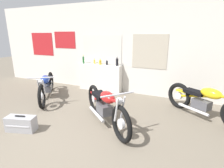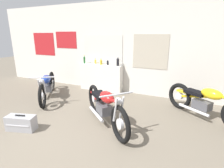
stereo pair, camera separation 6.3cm
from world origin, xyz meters
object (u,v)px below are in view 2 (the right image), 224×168
at_px(bottle_leftmost, 84,60).
at_px(motorcycle_yellow, 205,102).
at_px(bottle_rightmost, 118,62).
at_px(motorcycle_blue, 47,85).
at_px(bottle_center, 101,62).
at_px(hard_case_silver, 21,123).
at_px(bottle_left_center, 95,61).
at_px(motorcycle_red, 105,106).
at_px(bottle_right_center, 108,63).

height_order(bottle_leftmost, motorcycle_yellow, bottle_leftmost).
xyz_separation_m(bottle_rightmost, motorcycle_blue, (-1.71, -1.26, -0.62)).
distance_m(bottle_center, motorcycle_yellow, 3.19).
height_order(motorcycle_blue, hard_case_silver, motorcycle_blue).
bearing_deg(bottle_left_center, bottle_leftmost, -165.72).
bearing_deg(bottle_rightmost, bottle_center, -179.38).
bearing_deg(hard_case_silver, bottle_rightmost, 73.95).
distance_m(bottle_leftmost, bottle_left_center, 0.38).
distance_m(motorcycle_red, hard_case_silver, 1.68).
distance_m(motorcycle_blue, motorcycle_yellow, 4.17).
bearing_deg(motorcycle_red, bottle_leftmost, 131.99).
height_order(bottle_leftmost, hard_case_silver, bottle_leftmost).
xyz_separation_m(bottle_rightmost, hard_case_silver, (-0.83, -2.89, -0.86)).
bearing_deg(motorcycle_yellow, hard_case_silver, -148.17).
bearing_deg(hard_case_silver, bottle_left_center, 90.20).
relative_size(motorcycle_yellow, hard_case_silver, 2.82).
xyz_separation_m(motorcycle_yellow, hard_case_silver, (-3.27, -2.03, -0.25)).
xyz_separation_m(bottle_right_center, bottle_rightmost, (0.36, -0.03, 0.06)).
distance_m(motorcycle_yellow, hard_case_silver, 3.86).
bearing_deg(bottle_center, motorcycle_yellow, -15.66).
bearing_deg(bottle_leftmost, motorcycle_yellow, -12.87).
height_order(bottle_center, bottle_right_center, bottle_center).
distance_m(bottle_right_center, hard_case_silver, 3.06).
height_order(bottle_right_center, motorcycle_red, bottle_right_center).
distance_m(bottle_rightmost, hard_case_silver, 3.12).
relative_size(bottle_leftmost, bottle_right_center, 1.66).
distance_m(bottle_leftmost, bottle_right_center, 0.85).
bearing_deg(motorcycle_red, motorcycle_yellow, 30.72).
bearing_deg(bottle_left_center, hard_case_silver, -89.80).
xyz_separation_m(bottle_center, motorcycle_yellow, (3.03, -0.85, -0.57)).
xyz_separation_m(bottle_leftmost, motorcycle_red, (1.76, -1.96, -0.60)).
distance_m(bottle_leftmost, hard_case_silver, 3.02).
xyz_separation_m(bottle_left_center, motorcycle_blue, (-0.87, -1.34, -0.56)).
height_order(motorcycle_blue, motorcycle_yellow, motorcycle_yellow).
bearing_deg(motorcycle_blue, bottle_center, 48.23).
bearing_deg(motorcycle_blue, hard_case_silver, -61.67).
relative_size(bottle_center, motorcycle_yellow, 0.11).
xyz_separation_m(bottle_right_center, motorcycle_blue, (-1.34, -1.29, -0.56)).
xyz_separation_m(motorcycle_blue, hard_case_silver, (0.88, -1.62, -0.25)).
distance_m(bottle_left_center, motorcycle_red, 2.54).
distance_m(bottle_left_center, bottle_right_center, 0.48).
bearing_deg(bottle_leftmost, bottle_left_center, 14.28).
xyz_separation_m(bottle_center, bottle_rightmost, (0.58, 0.01, 0.05)).
bearing_deg(motorcycle_red, bottle_left_center, 124.20).
relative_size(bottle_left_center, bottle_right_center, 1.00).
bearing_deg(motorcycle_yellow, motorcycle_blue, -174.39).
relative_size(motorcycle_red, motorcycle_blue, 0.87).
distance_m(motorcycle_blue, hard_case_silver, 1.86).
height_order(bottle_rightmost, motorcycle_blue, bottle_rightmost).
bearing_deg(bottle_center, bottle_right_center, 8.82).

